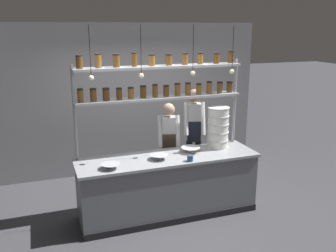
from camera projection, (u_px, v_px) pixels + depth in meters
name	position (u px, v px, depth m)	size (l,w,h in m)	color
ground_plane	(168.00, 213.00, 5.75)	(40.00, 40.00, 0.00)	#3D3D42
back_wall	(132.00, 99.00, 7.22)	(5.10, 0.12, 2.85)	#939399
prep_counter	(168.00, 185.00, 5.63)	(2.70, 0.76, 0.92)	slate
spice_shelf_unit	(160.00, 86.00, 5.55)	(2.58, 0.28, 2.42)	#999BA0
chef_left	(169.00, 144.00, 6.16)	(0.41, 0.33, 1.58)	black
chef_center	(194.00, 131.00, 6.47)	(0.42, 0.35, 1.75)	black
container_stack	(218.00, 127.00, 5.86)	(0.34, 0.34, 0.65)	white
prep_bowl_near_left	(159.00, 157.00, 5.39)	(0.26, 0.26, 0.07)	#B2B7BC
prep_bowl_center_front	(111.00, 166.00, 5.03)	(0.26, 0.26, 0.07)	#B2B7BC
prep_bowl_center_back	(191.00, 150.00, 5.68)	(0.29, 0.29, 0.08)	silver
serving_cup_front	(190.00, 158.00, 5.31)	(0.09, 0.09, 0.09)	#334C70
pendant_light_row	(167.00, 72.00, 5.18)	(2.14, 0.07, 0.70)	black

